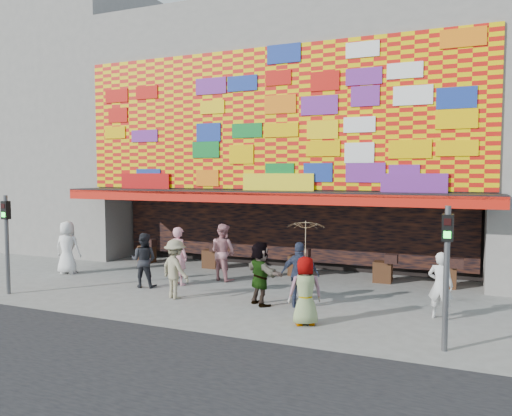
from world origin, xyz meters
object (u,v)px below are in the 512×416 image
(ped_a, at_px, (67,247))
(signal_right, at_px, (447,262))
(ped_g, at_px, (305,291))
(ped_c, at_px, (144,260))
(ped_d, at_px, (175,269))
(ped_e, at_px, (300,275))
(signal_left, at_px, (7,233))
(ped_f, at_px, (260,273))
(ped_i, at_px, (223,252))
(ped_h, at_px, (440,285))
(parasol, at_px, (306,238))
(ped_b, at_px, (179,256))

(ped_a, bearing_deg, signal_right, 154.90)
(ped_g, bearing_deg, ped_c, -47.64)
(ped_d, distance_m, ped_e, 3.68)
(signal_left, height_order, ped_a, signal_left)
(ped_f, bearing_deg, ped_i, -8.19)
(signal_right, bearing_deg, signal_left, 180.00)
(signal_left, height_order, ped_h, signal_left)
(ped_f, bearing_deg, ped_a, 28.78)
(ped_c, height_order, ped_h, ped_c)
(signal_left, bearing_deg, ped_f, 13.63)
(signal_right, relative_size, ped_c, 1.71)
(signal_right, relative_size, ped_e, 1.67)
(ped_a, distance_m, ped_h, 12.81)
(ped_d, relative_size, ped_i, 0.89)
(ped_a, height_order, ped_f, ped_a)
(ped_c, xyz_separation_m, parasol, (5.98, -1.81, 1.24))
(ped_c, bearing_deg, ped_b, -153.08)
(signal_right, relative_size, ped_h, 1.77)
(signal_left, distance_m, ped_a, 3.26)
(ped_f, height_order, ped_h, ped_f)
(ped_c, distance_m, ped_g, 6.25)
(ped_f, bearing_deg, parasol, -179.18)
(ped_b, bearing_deg, ped_e, -173.25)
(signal_left, relative_size, ped_h, 1.77)
(ped_i, relative_size, parasol, 1.09)
(ped_c, relative_size, parasol, 0.98)
(ped_a, relative_size, ped_f, 1.09)
(signal_right, height_order, ped_g, signal_right)
(ped_a, height_order, ped_b, ped_a)
(ped_d, xyz_separation_m, ped_g, (4.27, -0.97, -0.03))
(ped_c, bearing_deg, ped_a, -23.40)
(ped_c, bearing_deg, ped_f, 159.63)
(ped_g, relative_size, ped_i, 0.86)
(ped_b, xyz_separation_m, ped_d, (0.85, -1.56, -0.09))
(ped_h, bearing_deg, ped_f, 18.14)
(ped_d, distance_m, parasol, 4.55)
(ped_a, relative_size, ped_d, 1.11)
(signal_left, bearing_deg, ped_e, 13.33)
(parasol, bearing_deg, ped_e, 112.72)
(ped_d, relative_size, parasol, 0.97)
(ped_c, relative_size, ped_h, 1.03)
(signal_right, distance_m, ped_d, 7.67)
(ped_h, xyz_separation_m, parasol, (-2.97, -1.84, 1.27))
(signal_right, relative_size, ped_i, 1.55)
(ped_i, bearing_deg, ped_a, 30.13)
(ped_e, distance_m, ped_g, 1.60)
(ped_e, relative_size, ped_i, 0.92)
(ped_i, bearing_deg, ped_d, 104.76)
(ped_e, relative_size, ped_g, 1.07)
(ped_g, bearing_deg, ped_b, -57.17)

